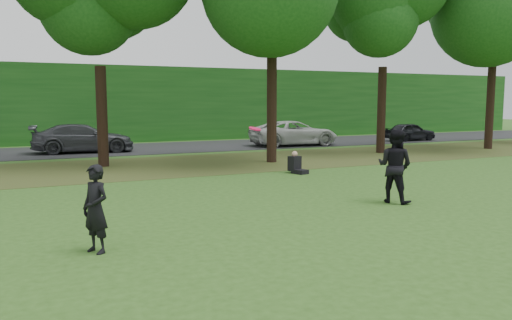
{
  "coord_description": "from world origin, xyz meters",
  "views": [
    {
      "loc": [
        -5.89,
        -7.4,
        2.7
      ],
      "look_at": [
        -0.92,
        3.33,
        1.3
      ],
      "focal_mm": 35.0,
      "sensor_mm": 36.0,
      "label": 1
    }
  ],
  "objects_px": {
    "seated_person": "(296,165)",
    "frisbee": "(255,129)",
    "player_left": "(96,209)",
    "player_right": "(395,166)"
  },
  "relations": [
    {
      "from": "frisbee",
      "to": "seated_person",
      "type": "xyz_separation_m",
      "value": [
        4.68,
        6.45,
        -1.79
      ]
    },
    {
      "from": "player_left",
      "to": "frisbee",
      "type": "bearing_deg",
      "value": 70.08
    },
    {
      "from": "player_right",
      "to": "seated_person",
      "type": "bearing_deg",
      "value": -30.0
    },
    {
      "from": "player_right",
      "to": "seated_person",
      "type": "height_order",
      "value": "player_right"
    },
    {
      "from": "frisbee",
      "to": "seated_person",
      "type": "height_order",
      "value": "frisbee"
    },
    {
      "from": "seated_person",
      "to": "player_left",
      "type": "bearing_deg",
      "value": -155.56
    },
    {
      "from": "player_right",
      "to": "frisbee",
      "type": "distance_m",
      "value": 4.55
    },
    {
      "from": "player_left",
      "to": "seated_person",
      "type": "bearing_deg",
      "value": 99.87
    },
    {
      "from": "seated_person",
      "to": "frisbee",
      "type": "bearing_deg",
      "value": -142.88
    },
    {
      "from": "frisbee",
      "to": "seated_person",
      "type": "relative_size",
      "value": 0.38
    }
  ]
}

